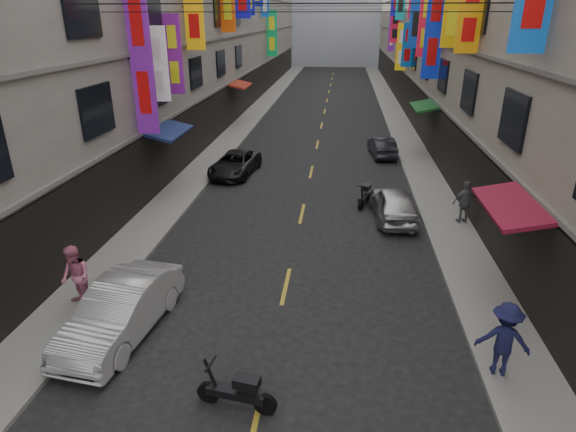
% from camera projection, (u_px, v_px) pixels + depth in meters
% --- Properties ---
extents(sidewalk_left, '(2.00, 90.00, 0.12)m').
position_uv_depth(sidewalk_left, '(245.00, 123.00, 37.68)').
color(sidewalk_left, slate).
rests_on(sidewalk_left, ground).
extents(sidewalk_right, '(2.00, 90.00, 0.12)m').
position_uv_depth(sidewalk_right, '(401.00, 127.00, 36.45)').
color(sidewalk_right, slate).
rests_on(sidewalk_right, ground).
extents(street_awnings, '(13.99, 35.20, 0.41)m').
position_uv_depth(street_awnings, '(278.00, 133.00, 21.39)').
color(street_awnings, '#12431A').
rests_on(street_awnings, ground).
extents(lane_markings, '(0.12, 80.20, 0.01)m').
position_uv_depth(lane_markings, '(320.00, 134.00, 34.33)').
color(lane_markings, gold).
rests_on(lane_markings, ground).
extents(scooter_crossing, '(1.80, 0.59, 1.14)m').
position_uv_depth(scooter_crossing, '(238.00, 391.00, 10.23)').
color(scooter_crossing, black).
rests_on(scooter_crossing, ground).
extents(scooter_far_right, '(0.73, 1.76, 1.14)m').
position_uv_depth(scooter_far_right, '(365.00, 195.00, 21.40)').
color(scooter_far_right, black).
rests_on(scooter_far_right, ground).
extents(car_left_mid, '(2.05, 4.55, 1.45)m').
position_uv_depth(car_left_mid, '(121.00, 310.00, 12.56)').
color(car_left_mid, silver).
rests_on(car_left_mid, ground).
extents(car_left_far, '(2.39, 4.42, 1.18)m').
position_uv_depth(car_left_far, '(235.00, 164.00, 25.45)').
color(car_left_far, black).
rests_on(car_left_far, ground).
extents(car_right_mid, '(1.92, 4.10, 1.36)m').
position_uv_depth(car_right_mid, '(393.00, 203.00, 19.81)').
color(car_right_mid, silver).
rests_on(car_right_mid, ground).
extents(car_right_far, '(1.64, 3.65, 1.16)m').
position_uv_depth(car_right_far, '(382.00, 147.00, 28.82)').
color(car_right_far, '#27262E').
rests_on(car_right_far, ground).
extents(pedestrian_lfar, '(1.10, 1.04, 1.87)m').
position_uv_depth(pedestrian_lfar, '(76.00, 277.00, 13.47)').
color(pedestrian_lfar, '#D37091').
rests_on(pedestrian_lfar, sidewalk_left).
extents(pedestrian_rnear, '(1.29, 0.84, 1.84)m').
position_uv_depth(pedestrian_rnear, '(504.00, 339.00, 10.92)').
color(pedestrian_rnear, '#16173D').
rests_on(pedestrian_rnear, sidewalk_right).
extents(pedestrian_rfar, '(1.13, 0.81, 1.73)m').
position_uv_depth(pedestrian_rfar, '(465.00, 202.00, 19.10)').
color(pedestrian_rfar, '#5E5F61').
rests_on(pedestrian_rfar, sidewalk_right).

